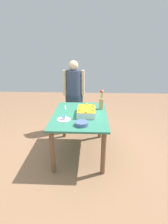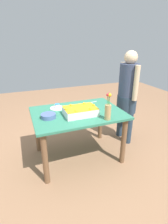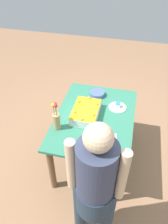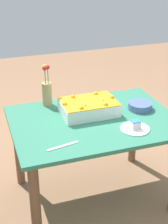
{
  "view_description": "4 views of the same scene",
  "coord_description": "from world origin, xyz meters",
  "px_view_note": "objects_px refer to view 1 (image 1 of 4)",
  "views": [
    {
      "loc": [
        2.64,
        0.18,
        1.8
      ],
      "look_at": [
        -0.01,
        0.07,
        0.76
      ],
      "focal_mm": 28.0,
      "sensor_mm": 36.0,
      "label": 1
    },
    {
      "loc": [
        0.71,
        2.08,
        1.64
      ],
      "look_at": [
        -0.04,
        0.12,
        0.76
      ],
      "focal_mm": 28.0,
      "sensor_mm": 36.0,
      "label": 2
    },
    {
      "loc": [
        -1.81,
        -0.31,
        2.39
      ],
      "look_at": [
        0.02,
        0.13,
        0.75
      ],
      "focal_mm": 35.0,
      "sensor_mm": 36.0,
      "label": 3
    },
    {
      "loc": [
        -0.79,
        -2.11,
        1.92
      ],
      "look_at": [
        -0.07,
        0.01,
        0.79
      ],
      "focal_mm": 55.0,
      "sensor_mm": 36.0,
      "label": 4
    }
  ],
  "objects_px": {
    "cake_knife": "(65,107)",
    "person_standing": "(74,92)",
    "fruit_bowl": "(82,123)",
    "sheet_cake": "(86,111)",
    "serving_plate_with_slice": "(64,119)",
    "flower_vase": "(101,102)"
  },
  "relations": [
    {
      "from": "serving_plate_with_slice",
      "to": "flower_vase",
      "type": "xyz_separation_m",
      "value": [
        -0.49,
        0.59,
        0.11
      ]
    },
    {
      "from": "cake_knife",
      "to": "person_standing",
      "type": "distance_m",
      "value": 0.62
    },
    {
      "from": "serving_plate_with_slice",
      "to": "cake_knife",
      "type": "xyz_separation_m",
      "value": [
        -0.54,
        -0.05,
        -0.01
      ]
    },
    {
      "from": "serving_plate_with_slice",
      "to": "fruit_bowl",
      "type": "height_order",
      "value": "serving_plate_with_slice"
    },
    {
      "from": "person_standing",
      "to": "sheet_cake",
      "type": "bearing_deg",
      "value": 17.52
    },
    {
      "from": "sheet_cake",
      "to": "serving_plate_with_slice",
      "type": "xyz_separation_m",
      "value": [
        0.23,
        -0.34,
        -0.04
      ]
    },
    {
      "from": "sheet_cake",
      "to": "serving_plate_with_slice",
      "type": "height_order",
      "value": "sheet_cake"
    },
    {
      "from": "cake_knife",
      "to": "flower_vase",
      "type": "height_order",
      "value": "flower_vase"
    },
    {
      "from": "person_standing",
      "to": "cake_knife",
      "type": "bearing_deg",
      "value": -9.82
    },
    {
      "from": "cake_knife",
      "to": "person_standing",
      "type": "height_order",
      "value": "person_standing"
    },
    {
      "from": "flower_vase",
      "to": "cake_knife",
      "type": "bearing_deg",
      "value": -94.36
    },
    {
      "from": "serving_plate_with_slice",
      "to": "cake_knife",
      "type": "height_order",
      "value": "serving_plate_with_slice"
    },
    {
      "from": "serving_plate_with_slice",
      "to": "person_standing",
      "type": "distance_m",
      "value": 1.14
    },
    {
      "from": "serving_plate_with_slice",
      "to": "person_standing",
      "type": "bearing_deg",
      "value": 177.5
    },
    {
      "from": "serving_plate_with_slice",
      "to": "fruit_bowl",
      "type": "relative_size",
      "value": 1.11
    },
    {
      "from": "person_standing",
      "to": "fruit_bowl",
      "type": "bearing_deg",
      "value": 10.03
    },
    {
      "from": "sheet_cake",
      "to": "flower_vase",
      "type": "relative_size",
      "value": 1.24
    },
    {
      "from": "sheet_cake",
      "to": "flower_vase",
      "type": "height_order",
      "value": "flower_vase"
    },
    {
      "from": "cake_knife",
      "to": "person_standing",
      "type": "relative_size",
      "value": 0.15
    },
    {
      "from": "cake_knife",
      "to": "serving_plate_with_slice",
      "type": "bearing_deg",
      "value": 174.73
    },
    {
      "from": "fruit_bowl",
      "to": "person_standing",
      "type": "height_order",
      "value": "person_standing"
    },
    {
      "from": "fruit_bowl",
      "to": "sheet_cake",
      "type": "bearing_deg",
      "value": 172.44
    }
  ]
}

